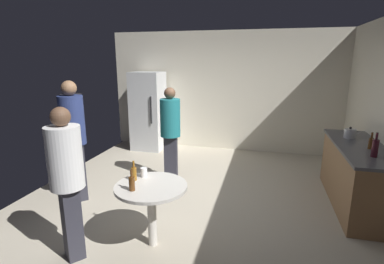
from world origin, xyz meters
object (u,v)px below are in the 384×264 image
(refrigerator, at_px, (148,111))
(beer_bottle_amber, at_px, (134,173))
(plastic_cup_white, at_px, (144,172))
(person_in_black_shirt, at_px, (74,124))
(person_in_teal_shirt, at_px, (170,128))
(foreground_table, at_px, (151,194))
(wine_bottle_on_counter, at_px, (375,148))
(kettle, at_px, (350,133))
(person_in_white_shirt, at_px, (67,174))
(person_in_navy_shirt, at_px, (73,132))
(beer_bottle_on_counter, at_px, (371,143))
(beer_bottle_brown, at_px, (132,183))

(refrigerator, distance_m, beer_bottle_amber, 3.66)
(plastic_cup_white, xyz_separation_m, person_in_black_shirt, (-1.81, 1.24, 0.22))
(beer_bottle_amber, height_order, person_in_teal_shirt, person_in_teal_shirt)
(beer_bottle_amber, bearing_deg, foreground_table, -19.95)
(wine_bottle_on_counter, bearing_deg, kettle, 93.46)
(person_in_white_shirt, bearing_deg, kettle, -13.22)
(wine_bottle_on_counter, bearing_deg, foreground_table, -155.80)
(wine_bottle_on_counter, bearing_deg, person_in_navy_shirt, -174.94)
(plastic_cup_white, bearing_deg, person_in_black_shirt, 145.48)
(wine_bottle_on_counter, height_order, person_in_white_shirt, person_in_white_shirt)
(kettle, bearing_deg, beer_bottle_on_counter, -77.96)
(kettle, distance_m, wine_bottle_on_counter, 0.92)
(beer_bottle_amber, xyz_separation_m, person_in_navy_shirt, (-1.25, 0.68, 0.24))
(beer_bottle_on_counter, relative_size, plastic_cup_white, 2.09)
(person_in_white_shirt, relative_size, person_in_navy_shirt, 0.91)
(refrigerator, height_order, wine_bottle_on_counter, refrigerator)
(beer_bottle_amber, relative_size, person_in_navy_shirt, 0.13)
(wine_bottle_on_counter, bearing_deg, plastic_cup_white, -160.95)
(refrigerator, bearing_deg, wine_bottle_on_counter, -31.11)
(kettle, relative_size, beer_bottle_amber, 1.06)
(refrigerator, relative_size, person_in_navy_shirt, 1.00)
(refrigerator, relative_size, plastic_cup_white, 16.36)
(refrigerator, xyz_separation_m, plastic_cup_white, (1.32, -3.33, -0.11))
(kettle, xyz_separation_m, person_in_teal_shirt, (-2.83, -0.20, -0.02))
(beer_bottle_on_counter, xyz_separation_m, foreground_table, (-2.56, -1.48, -0.35))
(wine_bottle_on_counter, bearing_deg, person_in_white_shirt, -154.85)
(foreground_table, bearing_deg, person_in_navy_shirt, 152.70)
(beer_bottle_brown, xyz_separation_m, person_in_navy_shirt, (-1.35, 0.94, 0.24))
(beer_bottle_brown, xyz_separation_m, plastic_cup_white, (-0.03, 0.37, -0.03))
(foreground_table, relative_size, plastic_cup_white, 7.27)
(plastic_cup_white, distance_m, person_in_teal_shirt, 1.66)
(foreground_table, height_order, plastic_cup_white, plastic_cup_white)
(refrigerator, height_order, person_in_teal_shirt, refrigerator)
(plastic_cup_white, relative_size, person_in_white_shirt, 0.07)
(person_in_white_shirt, bearing_deg, plastic_cup_white, -4.22)
(beer_bottle_brown, height_order, plastic_cup_white, beer_bottle_brown)
(refrigerator, distance_m, beer_bottle_on_counter, 4.54)
(beer_bottle_amber, distance_m, person_in_navy_shirt, 1.45)
(person_in_black_shirt, bearing_deg, foreground_table, 16.91)
(plastic_cup_white, xyz_separation_m, person_in_teal_shirt, (-0.21, 1.63, 0.16))
(beer_bottle_on_counter, bearing_deg, person_in_white_shirt, -150.41)
(beer_bottle_brown, bearing_deg, person_in_navy_shirt, 145.11)
(beer_bottle_on_counter, bearing_deg, wine_bottle_on_counter, -100.19)
(wine_bottle_on_counter, height_order, foreground_table, wine_bottle_on_counter)
(refrigerator, height_order, plastic_cup_white, refrigerator)
(person_in_white_shirt, bearing_deg, beer_bottle_brown, -29.95)
(plastic_cup_white, bearing_deg, foreground_table, -50.08)
(beer_bottle_on_counter, distance_m, foreground_table, 2.98)
(foreground_table, height_order, beer_bottle_amber, beer_bottle_amber)
(refrigerator, relative_size, beer_bottle_brown, 7.83)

